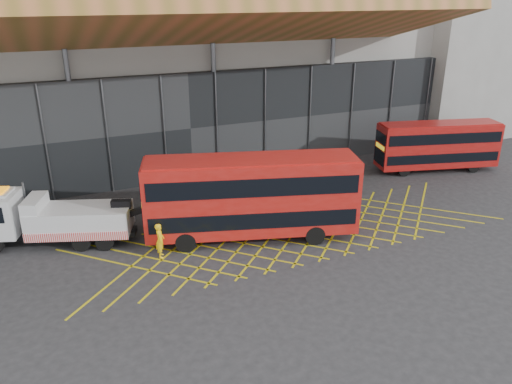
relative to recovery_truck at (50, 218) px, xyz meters
name	(u,v)px	position (x,y,z in m)	size (l,w,h in m)	color
ground_plane	(218,249)	(8.38, -4.33, -1.59)	(120.00, 120.00, 0.00)	#272729
road_markings	(294,233)	(13.18, -4.33, -1.58)	(26.36, 7.16, 0.01)	gold
construction_building	(162,49)	(10.30, 14.07, 7.39)	(55.00, 23.97, 18.00)	gray
east_building	(464,28)	(40.38, 11.67, 8.41)	(15.00, 12.00, 20.00)	gray
recovery_truck	(50,218)	(0.00, 0.00, 0.00)	(9.72, 5.05, 3.44)	black
bus_towed	(251,195)	(10.66, -3.81, 1.12)	(12.26, 6.09, 4.88)	#AD140F
bus_second	(438,144)	(28.84, 1.22, 0.58)	(9.83, 4.60, 3.90)	#9E0F0C
worker	(160,240)	(5.27, -3.92, -0.61)	(0.72, 0.47, 1.96)	yellow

